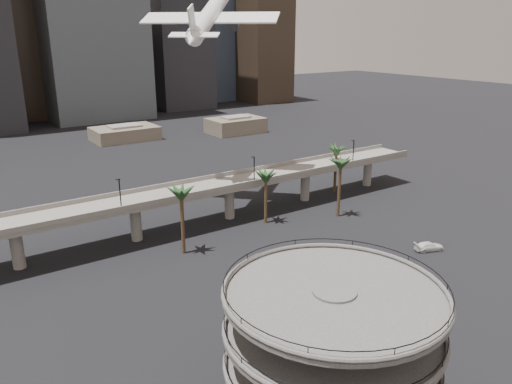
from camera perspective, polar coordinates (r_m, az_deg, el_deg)
ground at (r=69.28m, az=14.19°, el=-18.32°), size 700.00×700.00×0.00m
parking_ramp at (r=53.52m, az=8.62°, el=-17.08°), size 22.20×22.20×17.35m
overpass at (r=105.68m, az=-8.17°, el=-0.43°), size 130.00×9.30×14.70m
palm_trees at (r=109.37m, az=3.64°, el=2.52°), size 54.40×18.40×14.00m
low_buildings at (r=188.47m, az=-18.26°, el=5.60°), size 135.00×27.50×6.80m
skyline at (r=259.23m, az=-22.49°, el=17.96°), size 269.00×86.00×125.83m
airborne_jet at (r=117.21m, az=-5.25°, el=19.55°), size 26.78×27.01×15.44m
car_a at (r=75.76m, az=9.30°, el=-13.87°), size 4.44×2.38×1.43m
car_b at (r=83.27m, az=3.87°, el=-10.52°), size 4.57×2.33×1.44m
car_c at (r=102.05m, az=19.18°, el=-5.89°), size 6.19×4.19×1.66m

